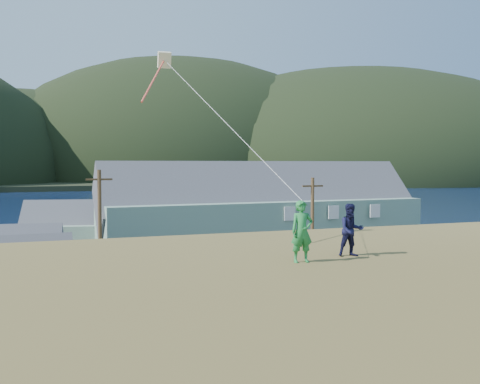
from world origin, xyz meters
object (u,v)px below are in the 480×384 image
Objects in this scene: lodge at (262,212)px; shed_palegreen_far at (73,229)px; shed_palegreen_near at (4,262)px; kite_flyer_navy at (351,230)px; wharf at (36,238)px; shed_white at (21,271)px; kite_flyer_green at (302,232)px.

shed_palegreen_far is at bearing 157.17° from lodge.
lodge reaches higher than shed_palegreen_near.
shed_palegreen_far is 7.51× the size of kite_flyer_navy.
lodge is 20.98m from shed_palegreen_far.
wharf is 12.16m from shed_palegreen_far.
wharf is at bearing 86.46° from shed_white.
kite_flyer_navy reaches higher than shed_palegreen_far.
lodge is 43.53m from kite_flyer_green.
kite_flyer_navy is (-13.12, -40.36, 3.23)m from lodge.
shed_white is 20.65m from shed_palegreen_far.
shed_palegreen_far is at bearing -69.41° from wharf.
shed_white is 0.64× the size of shed_palegreen_far.
wharf is at bearing 109.94° from kite_flyer_navy.
wharf is at bearing 139.70° from lodge.
wharf is 30.39m from lodge.
shed_palegreen_far is at bearing 74.76° from shed_white.
kite_flyer_green reaches higher than shed_white.
shed_white is at bearing 120.89° from kite_flyer_navy.
shed_palegreen_far reaches higher than wharf.
lodge is 27.08m from shed_palegreen_near.
shed_white is at bearing -153.91° from lodge.
lodge is 3.03× the size of shed_palegreen_far.
shed_palegreen_near is (-1.43, -27.98, 1.92)m from wharf.
shed_palegreen_far is at bearing 76.38° from shed_palegreen_near.
kite_flyer_navy is (10.68, -58.77, 7.53)m from wharf.
wharf is at bearing 122.29° from shed_palegreen_far.
shed_palegreen_far is at bearing 100.51° from kite_flyer_green.
shed_palegreen_far is 6.81× the size of kite_flyer_green.
shed_palegreen_far is at bearing 107.40° from kite_flyer_navy.
wharf is 31.45m from shed_white.
shed_palegreen_near is at bearing 109.55° from shed_white.
shed_palegreen_near is at bearing -161.79° from lodge.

